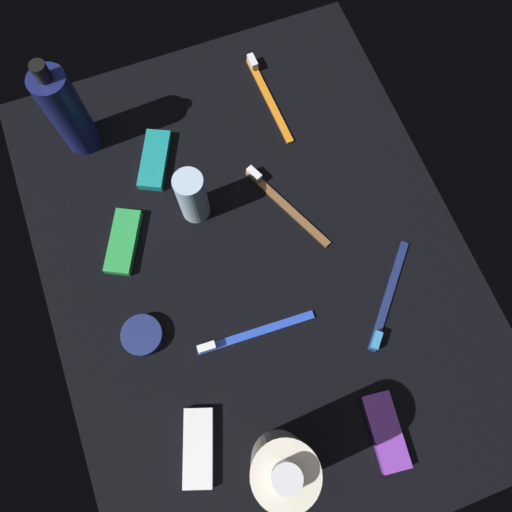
{
  "coord_description": "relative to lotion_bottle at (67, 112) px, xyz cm",
  "views": [
    {
      "loc": [
        -19.97,
        7.48,
        71.89
      ],
      "look_at": [
        0.0,
        0.0,
        3.0
      ],
      "focal_mm": 33.92,
      "sensor_mm": 36.0,
      "label": 1
    }
  ],
  "objects": [
    {
      "name": "toothbrush_orange",
      "position": [
        -2.5,
        -31.8,
        -7.69
      ],
      "size": [
        18.03,
        1.89,
        2.1
      ],
      "color": "orange",
      "rests_on": "ground_plane"
    },
    {
      "name": "toothbrush_blue",
      "position": [
        -40.34,
        -14.51,
        -7.69
      ],
      "size": [
        2.08,
        18.04,
        2.1
      ],
      "color": "blue",
      "rests_on": "ground_plane"
    },
    {
      "name": "bodywash_bottle",
      "position": [
        -57.64,
        -12.44,
        0.92
      ],
      "size": [
        7.49,
        7.49,
        20.2
      ],
      "color": "silver",
      "rests_on": "ground_plane"
    },
    {
      "name": "cream_tin_left",
      "position": [
        -35.02,
        0.16,
        -7.4
      ],
      "size": [
        6.04,
        6.04,
        1.8
      ],
      "primitive_type": "cylinder",
      "color": "navy",
      "rests_on": "ground_plane"
    },
    {
      "name": "toothbrush_brown",
      "position": [
        -22.34,
        -26.87,
        -7.69
      ],
      "size": [
        16.91,
        8.47,
        2.1
      ],
      "color": "brown",
      "rests_on": "ground_plane"
    },
    {
      "name": "snack_bar_purple",
      "position": [
        -59.59,
        -27.62,
        -7.55
      ],
      "size": [
        10.81,
        5.23,
        1.5
      ],
      "primitive_type": "cube",
      "rotation": [
        0.0,
        0.0,
        -0.12
      ],
      "color": "purple",
      "rests_on": "ground_plane"
    },
    {
      "name": "snack_bar_teal",
      "position": [
        -8.04,
        -9.92,
        -7.55
      ],
      "size": [
        11.1,
        8.15,
        1.5
      ],
      "primitive_type": "cube",
      "rotation": [
        0.0,
        0.0,
        -0.45
      ],
      "color": "teal",
      "rests_on": "ground_plane"
    },
    {
      "name": "ground_plane",
      "position": [
        -30.07,
        -19.48,
        -8.9
      ],
      "size": [
        84.0,
        64.0,
        1.2
      ],
      "primitive_type": "cube",
      "color": "black"
    },
    {
      "name": "snack_bar_green",
      "position": [
        -19.97,
        -1.18,
        -7.55
      ],
      "size": [
        11.08,
        8.27,
        1.5
      ],
      "primitive_type": "cube",
      "rotation": [
        0.0,
        0.0,
        -0.47
      ],
      "color": "green",
      "rests_on": "ground_plane"
    },
    {
      "name": "lotion_bottle",
      "position": [
        0.0,
        0.0,
        0.0
      ],
      "size": [
        5.6,
        5.6,
        18.9
      ],
      "color": "navy",
      "rests_on": "ground_plane"
    },
    {
      "name": "deodorant_stick",
      "position": [
        -18.64,
        -13.53,
        -2.95
      ],
      "size": [
        4.49,
        4.49,
        10.69
      ],
      "primitive_type": "cylinder",
      "color": "silver",
      "rests_on": "ground_plane"
    },
    {
      "name": "toothbrush_navy",
      "position": [
        -42.95,
        -35.71,
        -7.69
      ],
      "size": [
        14.27,
        12.83,
        2.1
      ],
      "color": "navy",
      "rests_on": "ground_plane"
    },
    {
      "name": "snack_bar_white",
      "position": [
        -52.47,
        -2.61,
        -7.55
      ],
      "size": [
        11.14,
        7.19,
        1.5
      ],
      "primitive_type": "cube",
      "rotation": [
        0.0,
        0.0,
        -0.33
      ],
      "color": "white",
      "rests_on": "ground_plane"
    }
  ]
}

